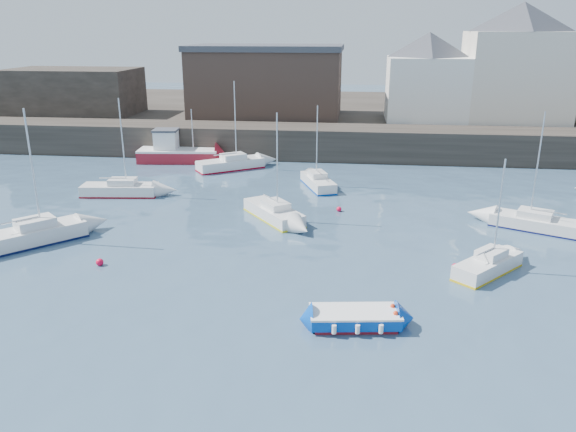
# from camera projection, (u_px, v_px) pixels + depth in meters

# --- Properties ---
(water) EXTENTS (220.00, 220.00, 0.00)m
(water) POSITION_uv_depth(u_px,v_px,m) (253.00, 345.00, 22.62)
(water) COLOR #2D4760
(water) RESTS_ON ground
(quay_wall) EXTENTS (90.00, 5.00, 3.00)m
(quay_wall) POSITION_uv_depth(u_px,v_px,m) (316.00, 142.00, 55.08)
(quay_wall) COLOR #28231E
(quay_wall) RESTS_ON ground
(land_strip) EXTENTS (90.00, 32.00, 2.80)m
(land_strip) POSITION_uv_depth(u_px,v_px,m) (326.00, 116.00, 72.05)
(land_strip) COLOR #28231E
(land_strip) RESTS_ON ground
(bldg_east_a) EXTENTS (13.36, 13.36, 11.80)m
(bldg_east_a) POSITION_uv_depth(u_px,v_px,m) (518.00, 62.00, 57.09)
(bldg_east_a) COLOR beige
(bldg_east_a) RESTS_ON land_strip
(bldg_east_d) EXTENTS (11.14, 11.14, 8.95)m
(bldg_east_d) POSITION_uv_depth(u_px,v_px,m) (427.00, 76.00, 58.09)
(bldg_east_d) COLOR white
(bldg_east_d) RESTS_ON land_strip
(warehouse) EXTENTS (16.40, 10.40, 7.60)m
(warehouse) POSITION_uv_depth(u_px,v_px,m) (267.00, 81.00, 61.64)
(warehouse) COLOR #3D2D26
(warehouse) RESTS_ON land_strip
(bldg_west) EXTENTS (14.00, 8.00, 5.00)m
(bldg_west) POSITION_uv_depth(u_px,v_px,m) (74.00, 91.00, 63.58)
(bldg_west) COLOR #353028
(bldg_west) RESTS_ON land_strip
(blue_dinghy) EXTENTS (4.03, 2.25, 0.73)m
(blue_dinghy) POSITION_uv_depth(u_px,v_px,m) (355.00, 318.00, 23.94)
(blue_dinghy) COLOR maroon
(blue_dinghy) RESTS_ON ground
(fishing_boat) EXTENTS (7.75, 3.55, 4.97)m
(fishing_boat) POSITION_uv_depth(u_px,v_px,m) (176.00, 151.00, 53.39)
(fishing_boat) COLOR maroon
(fishing_boat) RESTS_ON ground
(sailboat_a) EXTENTS (5.55, 5.82, 7.93)m
(sailboat_a) POSITION_uv_depth(u_px,v_px,m) (32.00, 235.00, 33.04)
(sailboat_a) COLOR silver
(sailboat_a) RESTS_ON ground
(sailboat_b) EXTENTS (4.75, 5.50, 7.14)m
(sailboat_b) POSITION_uv_depth(u_px,v_px,m) (274.00, 212.00, 37.46)
(sailboat_b) COLOR silver
(sailboat_b) RESTS_ON ground
(sailboat_c) EXTENTS (4.17, 4.36, 6.02)m
(sailboat_c) POSITION_uv_depth(u_px,v_px,m) (488.00, 265.00, 29.15)
(sailboat_c) COLOR silver
(sailboat_c) RESTS_ON ground
(sailboat_d) EXTENTS (6.05, 4.18, 7.41)m
(sailboat_d) POSITION_uv_depth(u_px,v_px,m) (538.00, 223.00, 35.41)
(sailboat_d) COLOR silver
(sailboat_d) RESTS_ON ground
(sailboat_e) EXTENTS (5.85, 2.41, 7.33)m
(sailboat_e) POSITION_uv_depth(u_px,v_px,m) (120.00, 189.00, 42.69)
(sailboat_e) COLOR silver
(sailboat_e) RESTS_ON ground
(sailboat_f) EXTENTS (3.26, 5.20, 6.45)m
(sailboat_f) POSITION_uv_depth(u_px,v_px,m) (318.00, 182.00, 44.87)
(sailboat_f) COLOR silver
(sailboat_f) RESTS_ON ground
(sailboat_h) EXTENTS (6.06, 5.05, 7.78)m
(sailboat_h) POSITION_uv_depth(u_px,v_px,m) (231.00, 164.00, 50.57)
(sailboat_h) COLOR silver
(sailboat_h) RESTS_ON ground
(buoy_near) EXTENTS (0.40, 0.40, 0.40)m
(buoy_near) POSITION_uv_depth(u_px,v_px,m) (100.00, 265.00, 30.23)
(buoy_near) COLOR #F20A33
(buoy_near) RESTS_ON ground
(buoy_mid) EXTENTS (0.37, 0.37, 0.37)m
(buoy_mid) POSITION_uv_depth(u_px,v_px,m) (455.00, 270.00, 29.69)
(buoy_mid) COLOR #F20A33
(buoy_mid) RESTS_ON ground
(buoy_far) EXTENTS (0.35, 0.35, 0.35)m
(buoy_far) POSITION_uv_depth(u_px,v_px,m) (339.00, 211.00, 39.11)
(buoy_far) COLOR #F20A33
(buoy_far) RESTS_ON ground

